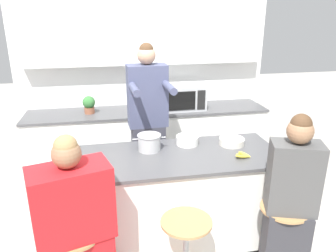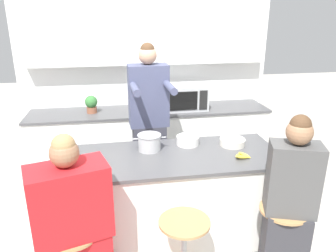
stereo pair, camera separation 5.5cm
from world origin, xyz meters
name	(u,v)px [view 1 (the left image)]	position (x,y,z in m)	size (l,w,h in m)	color
ground_plane	(170,239)	(0.00, 0.00, 0.00)	(16.00, 16.00, 0.00)	#B2ADA3
wall_back	(144,56)	(0.00, 1.70, 1.54)	(3.29, 0.22, 2.70)	white
back_counter	(149,142)	(0.00, 1.42, 0.45)	(3.06, 0.59, 0.90)	white
kitchen_island	(170,199)	(0.00, 0.00, 0.45)	(1.99, 0.78, 0.90)	black
bar_stool_rightmost	(281,239)	(0.80, -0.61, 0.37)	(0.38, 0.38, 0.66)	tan
person_cooking	(148,131)	(-0.11, 0.64, 0.90)	(0.42, 0.58, 1.81)	#383842
person_wrapped_blanket	(76,236)	(-0.78, -0.64, 0.65)	(0.57, 0.42, 1.39)	red
person_seated_near	(289,210)	(0.81, -0.64, 0.66)	(0.41, 0.35, 1.43)	#333338
cooking_pot	(149,142)	(-0.16, 0.15, 0.97)	(0.30, 0.21, 0.15)	#B7BABC
fruit_bowl	(232,141)	(0.63, 0.14, 0.93)	(0.24, 0.24, 0.06)	silver
mixing_bowl_steel	(187,140)	(0.22, 0.22, 0.94)	(0.21, 0.21, 0.08)	white
coffee_cup_near	(91,163)	(-0.67, -0.11, 0.94)	(0.11, 0.08, 0.08)	orange
banana_bunch	(242,155)	(0.60, -0.16, 0.92)	(0.16, 0.11, 0.05)	yellow
microwave	(183,97)	(0.44, 1.38, 1.05)	(0.56, 0.34, 0.31)	#B2B5B7
potted_plant	(89,104)	(-0.73, 1.42, 1.01)	(0.15, 0.15, 0.22)	#93563D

